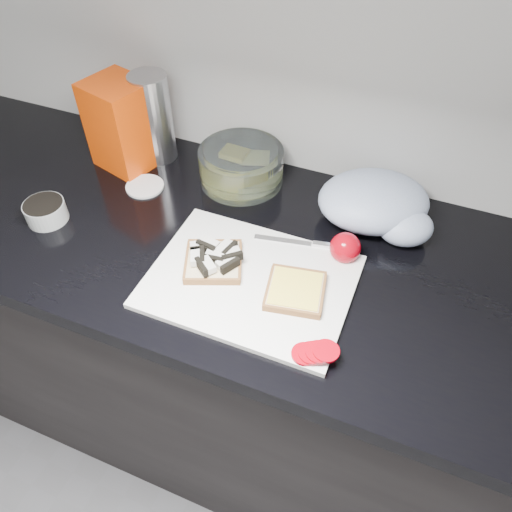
{
  "coord_description": "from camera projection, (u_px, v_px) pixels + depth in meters",
  "views": [
    {
      "loc": [
        0.39,
        0.49,
        1.66
      ],
      "look_at": [
        0.14,
        1.12,
        0.95
      ],
      "focal_mm": 35.0,
      "sensor_mm": 36.0,
      "label": 1
    }
  ],
  "objects": [
    {
      "name": "bread_bag",
      "position": [
        122.0,
        125.0,
        1.21
      ],
      "size": [
        0.17,
        0.16,
        0.22
      ],
      "primitive_type": "cube",
      "rotation": [
        0.0,
        0.0,
        -0.28
      ],
      "color": "#DF4A03",
      "rests_on": "countertop"
    },
    {
      "name": "knife",
      "position": [
        308.0,
        243.0,
        1.06
      ],
      "size": [
        0.18,
        0.05,
        0.01
      ],
      "rotation": [
        0.0,
        0.0,
        0.19
      ],
      "color": "silver",
      "rests_on": "cutting_board"
    },
    {
      "name": "seed_tub",
      "position": [
        45.0,
        211.0,
        1.12
      ],
      "size": [
        0.09,
        0.09,
        0.05
      ],
      "color": "#979C9C",
      "rests_on": "countertop"
    },
    {
      "name": "bread_left",
      "position": [
        214.0,
        259.0,
        1.01
      ],
      "size": [
        0.15,
        0.15,
        0.04
      ],
      "rotation": [
        0.0,
        0.0,
        0.38
      ],
      "color": "beige",
      "rests_on": "cutting_board"
    },
    {
      "name": "base_cabinet",
      "position": [
        222.0,
        349.0,
        1.45
      ],
      "size": [
        3.5,
        0.6,
        0.86
      ],
      "primitive_type": "cube",
      "color": "black",
      "rests_on": "ground"
    },
    {
      "name": "tomato_slices",
      "position": [
        315.0,
        352.0,
        0.87
      ],
      "size": [
        0.09,
        0.07,
        0.02
      ],
      "rotation": [
        0.0,
        0.0,
        -0.1
      ],
      "color": "#9F030F",
      "rests_on": "cutting_board"
    },
    {
      "name": "grocery_bag",
      "position": [
        378.0,
        204.0,
        1.09
      ],
      "size": [
        0.31,
        0.28,
        0.11
      ],
      "rotation": [
        0.0,
        0.0,
        0.41
      ],
      "color": "#B0BCD8",
      "rests_on": "countertop"
    },
    {
      "name": "countertop",
      "position": [
        212.0,
        238.0,
        1.12
      ],
      "size": [
        3.5,
        0.64,
        0.04
      ],
      "primitive_type": "cube",
      "color": "black",
      "rests_on": "base_cabinet"
    },
    {
      "name": "glass_bowl",
      "position": [
        241.0,
        166.0,
        1.2
      ],
      "size": [
        0.2,
        0.2,
        0.09
      ],
      "rotation": [
        0.0,
        0.0,
        -0.05
      ],
      "color": "silver",
      "rests_on": "countertop"
    },
    {
      "name": "steel_canister",
      "position": [
        153.0,
        118.0,
        1.22
      ],
      "size": [
        0.09,
        0.09,
        0.22
      ],
      "primitive_type": "cylinder",
      "color": "#AAABAF",
      "rests_on": "countertop"
    },
    {
      "name": "whole_tomatoes",
      "position": [
        345.0,
        248.0,
        1.02
      ],
      "size": [
        0.06,
        0.06,
        0.06
      ],
      "rotation": [
        0.0,
        0.0,
        0.12
      ],
      "color": "#9F030F",
      "rests_on": "countertop"
    },
    {
      "name": "tub_lid",
      "position": [
        145.0,
        186.0,
        1.21
      ],
      "size": [
        0.1,
        0.1,
        0.01
      ],
      "primitive_type": "cylinder",
      "rotation": [
        0.0,
        0.0,
        0.1
      ],
      "color": "white",
      "rests_on": "countertop"
    },
    {
      "name": "bread_right",
      "position": [
        295.0,
        291.0,
        0.96
      ],
      "size": [
        0.13,
        0.13,
        0.02
      ],
      "rotation": [
        0.0,
        0.0,
        0.18
      ],
      "color": "beige",
      "rests_on": "cutting_board"
    },
    {
      "name": "cutting_board",
      "position": [
        250.0,
        281.0,
        1.0
      ],
      "size": [
        0.4,
        0.3,
        0.01
      ],
      "primitive_type": "cube",
      "color": "white",
      "rests_on": "countertop"
    }
  ]
}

